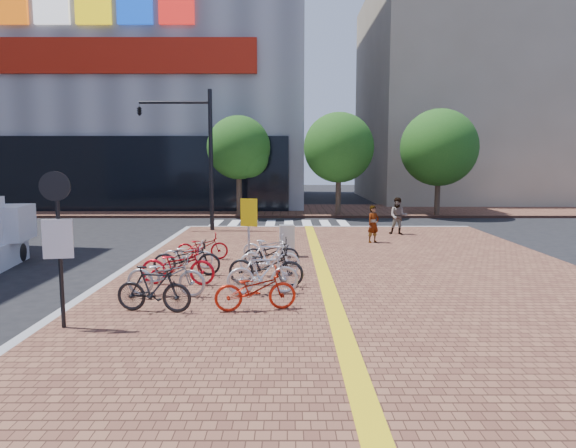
{
  "coord_description": "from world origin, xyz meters",
  "views": [
    {
      "loc": [
        0.97,
        -13.48,
        3.41
      ],
      "look_at": [
        0.96,
        3.61,
        1.3
      ],
      "focal_mm": 32.0,
      "sensor_mm": 36.0,
      "label": 1
    }
  ],
  "objects_px": {
    "bike_4": "(188,254)",
    "bike_9": "(270,258)",
    "bike_7": "(263,273)",
    "pedestrian_b": "(398,216)",
    "bike_1": "(166,275)",
    "bike_8": "(266,266)",
    "bike_3": "(187,258)",
    "bike_10": "(271,252)",
    "bike_11": "(268,247)",
    "utility_box": "(287,241)",
    "pedestrian_a": "(373,224)",
    "bike_5": "(202,247)",
    "notice_sign": "(58,230)",
    "yellow_sign": "(249,218)",
    "bike_2": "(178,265)",
    "bike_6": "(255,289)",
    "bike_0": "(154,289)"
  },
  "relations": [
    {
      "from": "bike_1",
      "to": "bike_8",
      "type": "height_order",
      "value": "bike_8"
    },
    {
      "from": "bike_7",
      "to": "yellow_sign",
      "type": "xyz_separation_m",
      "value": [
        -0.65,
        4.09,
        0.89
      ]
    },
    {
      "from": "utility_box",
      "to": "bike_1",
      "type": "bearing_deg",
      "value": -119.34
    },
    {
      "from": "bike_10",
      "to": "bike_11",
      "type": "relative_size",
      "value": 1.02
    },
    {
      "from": "bike_0",
      "to": "bike_1",
      "type": "distance_m",
      "value": 1.31
    },
    {
      "from": "bike_5",
      "to": "utility_box",
      "type": "distance_m",
      "value": 2.87
    },
    {
      "from": "bike_4",
      "to": "bike_3",
      "type": "bearing_deg",
      "value": -164.31
    },
    {
      "from": "bike_3",
      "to": "bike_9",
      "type": "xyz_separation_m",
      "value": [
        2.37,
        -0.04,
        0.02
      ]
    },
    {
      "from": "bike_1",
      "to": "bike_3",
      "type": "xyz_separation_m",
      "value": [
        0.06,
        2.26,
        -0.01
      ]
    },
    {
      "from": "yellow_sign",
      "to": "notice_sign",
      "type": "bearing_deg",
      "value": -115.3
    },
    {
      "from": "bike_3",
      "to": "bike_8",
      "type": "bearing_deg",
      "value": -118.85
    },
    {
      "from": "pedestrian_b",
      "to": "yellow_sign",
      "type": "distance_m",
      "value": 8.81
    },
    {
      "from": "bike_7",
      "to": "bike_11",
      "type": "relative_size",
      "value": 1.05
    },
    {
      "from": "bike_2",
      "to": "yellow_sign",
      "type": "height_order",
      "value": "yellow_sign"
    },
    {
      "from": "bike_0",
      "to": "bike_11",
      "type": "xyz_separation_m",
      "value": [
        2.25,
        5.74,
        -0.06
      ]
    },
    {
      "from": "bike_1",
      "to": "bike_2",
      "type": "height_order",
      "value": "bike_2"
    },
    {
      "from": "bike_7",
      "to": "notice_sign",
      "type": "height_order",
      "value": "notice_sign"
    },
    {
      "from": "bike_1",
      "to": "bike_11",
      "type": "distance_m",
      "value": 4.99
    },
    {
      "from": "bike_2",
      "to": "bike_3",
      "type": "relative_size",
      "value": 1.04
    },
    {
      "from": "bike_4",
      "to": "bike_8",
      "type": "height_order",
      "value": "bike_8"
    },
    {
      "from": "bike_4",
      "to": "bike_9",
      "type": "height_order",
      "value": "bike_9"
    },
    {
      "from": "bike_0",
      "to": "bike_7",
      "type": "height_order",
      "value": "bike_7"
    },
    {
      "from": "bike_3",
      "to": "bike_5",
      "type": "distance_m",
      "value": 2.32
    },
    {
      "from": "bike_4",
      "to": "bike_8",
      "type": "xyz_separation_m",
      "value": [
        2.49,
        -2.24,
        0.11
      ]
    },
    {
      "from": "bike_3",
      "to": "pedestrian_b",
      "type": "height_order",
      "value": "pedestrian_b"
    },
    {
      "from": "bike_0",
      "to": "bike_1",
      "type": "height_order",
      "value": "bike_1"
    },
    {
      "from": "bike_11",
      "to": "bike_10",
      "type": "bearing_deg",
      "value": -159.9
    },
    {
      "from": "bike_11",
      "to": "pedestrian_a",
      "type": "distance_m",
      "value": 5.57
    },
    {
      "from": "bike_1",
      "to": "bike_10",
      "type": "relative_size",
      "value": 1.14
    },
    {
      "from": "bike_3",
      "to": "bike_1",
      "type": "bearing_deg",
      "value": 176.93
    },
    {
      "from": "utility_box",
      "to": "bike_5",
      "type": "bearing_deg",
      "value": -167.83
    },
    {
      "from": "pedestrian_b",
      "to": "notice_sign",
      "type": "distance_m",
      "value": 15.96
    },
    {
      "from": "bike_2",
      "to": "bike_7",
      "type": "height_order",
      "value": "bike_7"
    },
    {
      "from": "bike_4",
      "to": "utility_box",
      "type": "xyz_separation_m",
      "value": [
        3.03,
        1.88,
        0.12
      ]
    },
    {
      "from": "bike_7",
      "to": "bike_9",
      "type": "xyz_separation_m",
      "value": [
        0.1,
        2.05,
        -0.01
      ]
    },
    {
      "from": "bike_11",
      "to": "notice_sign",
      "type": "xyz_separation_m",
      "value": [
        -3.76,
        -6.83,
        1.49
      ]
    },
    {
      "from": "bike_11",
      "to": "bike_4",
      "type": "bearing_deg",
      "value": 126.23
    },
    {
      "from": "bike_2",
      "to": "bike_8",
      "type": "relative_size",
      "value": 0.99
    },
    {
      "from": "bike_6",
      "to": "bike_11",
      "type": "height_order",
      "value": "bike_6"
    },
    {
      "from": "bike_9",
      "to": "pedestrian_a",
      "type": "relative_size",
      "value": 1.16
    },
    {
      "from": "bike_9",
      "to": "bike_10",
      "type": "xyz_separation_m",
      "value": [
        0.01,
        1.32,
        -0.07
      ]
    },
    {
      "from": "bike_6",
      "to": "pedestrian_a",
      "type": "xyz_separation_m",
      "value": [
        4.12,
        9.41,
        0.28
      ]
    },
    {
      "from": "bike_0",
      "to": "bike_6",
      "type": "height_order",
      "value": "bike_0"
    },
    {
      "from": "bike_5",
      "to": "bike_4",
      "type": "bearing_deg",
      "value": 158.22
    },
    {
      "from": "bike_7",
      "to": "pedestrian_b",
      "type": "xyz_separation_m",
      "value": [
        5.52,
        10.35,
        0.29
      ]
    },
    {
      "from": "bike_7",
      "to": "yellow_sign",
      "type": "height_order",
      "value": "yellow_sign"
    },
    {
      "from": "bike_5",
      "to": "bike_9",
      "type": "height_order",
      "value": "bike_9"
    },
    {
      "from": "bike_10",
      "to": "bike_11",
      "type": "xyz_separation_m",
      "value": [
        -0.14,
        0.9,
        -0.01
      ]
    },
    {
      "from": "bike_4",
      "to": "pedestrian_b",
      "type": "xyz_separation_m",
      "value": [
        7.96,
        7.21,
        0.4
      ]
    },
    {
      "from": "bike_3",
      "to": "bike_4",
      "type": "height_order",
      "value": "bike_3"
    }
  ]
}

